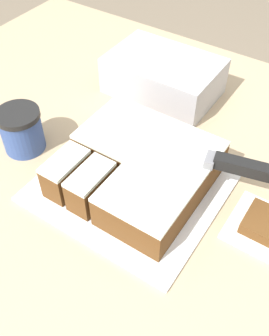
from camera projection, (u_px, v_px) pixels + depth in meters
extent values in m
cube|color=tan|center=(144.00, 314.00, 1.02)|extent=(1.40, 1.10, 0.93)
cube|color=white|center=(135.00, 182.00, 0.72)|extent=(0.31, 0.31, 0.01)
cube|color=brown|center=(149.00, 154.00, 0.72)|extent=(0.25, 0.14, 0.06)
cube|color=white|center=(149.00, 140.00, 0.70)|extent=(0.25, 0.14, 0.01)
cube|color=brown|center=(140.00, 211.00, 0.63)|extent=(0.13, 0.10, 0.06)
cube|color=white|center=(140.00, 198.00, 0.61)|extent=(0.13, 0.10, 0.01)
cube|color=brown|center=(67.00, 175.00, 0.68)|extent=(0.05, 0.09, 0.06)
cube|color=white|center=(64.00, 161.00, 0.66)|extent=(0.05, 0.09, 0.01)
cube|color=brown|center=(91.00, 188.00, 0.66)|extent=(0.05, 0.09, 0.06)
cube|color=white|center=(90.00, 174.00, 0.64)|extent=(0.05, 0.09, 0.01)
cube|color=silver|center=(150.00, 147.00, 0.68)|extent=(0.22, 0.08, 0.00)
cube|color=slate|center=(210.00, 160.00, 0.65)|extent=(0.02, 0.03, 0.02)
cube|color=black|center=(244.00, 167.00, 0.63)|extent=(0.10, 0.04, 0.02)
cylinder|color=#334C8C|center=(22.00, 132.00, 0.76)|extent=(0.08, 0.08, 0.08)
cylinder|color=black|center=(17.00, 115.00, 0.73)|extent=(0.08, 0.08, 0.01)
cube|color=white|center=(264.00, 228.00, 0.65)|extent=(0.11, 0.11, 0.01)
cube|color=brown|center=(266.00, 224.00, 0.64)|extent=(0.07, 0.07, 0.02)
cube|color=#B2B2B7|center=(163.00, 76.00, 0.88)|extent=(0.24, 0.16, 0.09)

